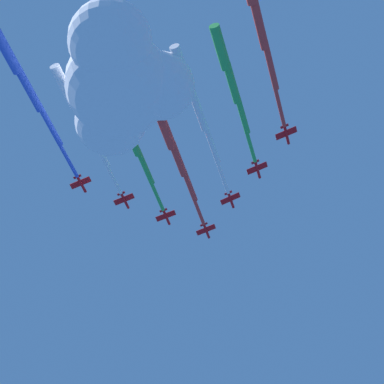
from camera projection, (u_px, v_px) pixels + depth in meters
name	position (u px, v px, depth m)	size (l,w,h in m)	color
jet_lead	(178.00, 158.00, 214.43)	(63.29, 30.49, 4.28)	red
jet_port_inner	(130.00, 136.00, 207.62)	(66.93, 31.81, 4.21)	red
jet_starboard_inner	(197.00, 107.00, 201.81)	(71.48, 35.17, 4.36)	red
jet_port_mid	(82.00, 119.00, 204.32)	(64.74, 31.58, 4.26)	red
jet_starboard_mid	(231.00, 82.00, 195.20)	(63.17, 31.03, 4.31)	red
jet_port_outer	(27.00, 87.00, 196.78)	(71.49, 33.72, 4.35)	red
jet_starboard_outer	(258.00, 21.00, 181.74)	(71.69, 35.17, 4.28)	red
cloud_puff	(120.00, 81.00, 188.57)	(56.16, 43.37, 37.54)	white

